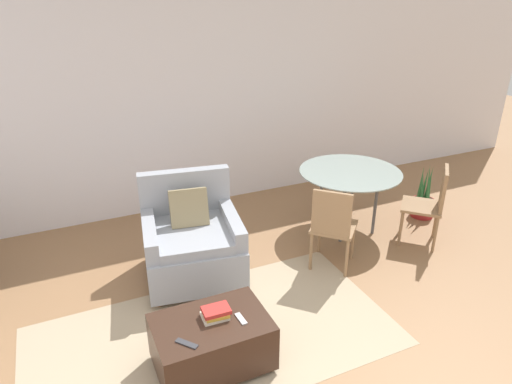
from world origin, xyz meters
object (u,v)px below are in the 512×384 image
Objects in this scene: ottoman at (212,342)px; dining_chair_near_left at (333,224)px; dining_chair_near_right at (431,201)px; potted_plant_small at (423,203)px; book_stack at (216,313)px; armchair at (192,242)px; dining_table at (350,177)px; tv_remote_secondary at (187,344)px; tv_remote_primary at (241,319)px.

dining_chair_near_left is (1.53, 0.75, 0.29)m from ottoman.
potted_plant_small is (0.43, 0.52, -0.33)m from dining_chair_near_right.
book_stack reaches higher than ottoman.
dining_chair_near_right is at bearing -10.47° from armchair.
dining_table is at bearing 4.70° from armchair.
book_stack is 1.36× the size of tv_remote_secondary.
dining_chair_near_left reaches higher than ottoman.
dining_chair_near_right reaches higher than ottoman.
book_stack is 0.24× the size of dining_chair_near_right.
tv_remote_secondary is 0.13× the size of dining_table.
dining_chair_near_right reaches higher than tv_remote_primary.
dining_chair_near_right reaches higher than potted_plant_small.
dining_chair_near_right is (2.75, 0.73, 0.06)m from book_stack.
armchair is 1.45× the size of potted_plant_small.
dining_table reaches higher than tv_remote_primary.
armchair is at bearing -179.24° from potted_plant_small.
tv_remote_secondary is 3.75m from potted_plant_small.
book_stack reaches higher than tv_remote_secondary.
potted_plant_small is (3.24, 1.27, -0.04)m from ottoman.
tv_remote_primary is at bearing -91.05° from armchair.
dining_chair_near_left is 1.25× the size of potted_plant_small.
dining_chair_near_right is 1.25× the size of potted_plant_small.
tv_remote_primary is 0.12× the size of dining_table.
tv_remote_secondary is (-0.23, -0.15, 0.19)m from ottoman.
armchair is 1.30m from tv_remote_primary.
dining_chair_near_right is at bearing 17.58° from tv_remote_primary.
ottoman is 3.98× the size of book_stack.
potted_plant_small is at bearing 23.82° from tv_remote_primary.
book_stack is (-0.18, -1.20, 0.08)m from armchair.
dining_chair_near_right reaches higher than tv_remote_secondary.
dining_chair_near_left is at bearing 31.80° from tv_remote_primary.
book_stack is at bearing 27.96° from ottoman.
armchair is at bearing 159.95° from dining_chair_near_left.
tv_remote_secondary is 2.86m from dining_table.
book_stack is at bearing -165.20° from dining_chair_near_right.
armchair is at bearing 169.53° from dining_chair_near_right.
armchair is at bearing 81.31° from book_stack.
tv_remote_primary is (0.21, -0.07, 0.19)m from ottoman.
potted_plant_small reaches higher than tv_remote_secondary.
armchair is 1.96m from dining_table.
ottoman is at bearing -158.60° from potted_plant_small.
ottoman is 0.33m from tv_remote_secondary.
dining_chair_near_right is (2.80, 0.75, 0.29)m from ottoman.
armchair is 2.62m from dining_chair_near_right.
tv_remote_primary is at bearing -143.39° from dining_table.
dining_chair_near_right reaches higher than dining_table.
dining_chair_near_left is (1.49, 0.73, 0.06)m from book_stack.
armchair is 1.16× the size of dining_chair_near_left.
book_stack is at bearing -147.28° from dining_table.
ottoman is 0.29m from tv_remote_primary.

